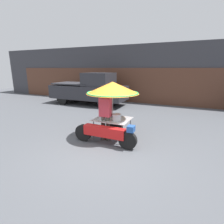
% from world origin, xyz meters
% --- Properties ---
extents(ground_plane, '(36.00, 36.00, 0.00)m').
position_xyz_m(ground_plane, '(0.00, 0.00, 0.00)').
color(ground_plane, '#4C4F54').
extents(shopfront_building, '(28.00, 2.06, 3.96)m').
position_xyz_m(shopfront_building, '(0.00, 8.72, 1.97)').
color(shopfront_building, '#38383D').
rests_on(shopfront_building, ground).
extents(vendor_motorcycle_cart, '(2.13, 1.76, 1.95)m').
position_xyz_m(vendor_motorcycle_cart, '(-0.31, 1.03, 1.50)').
color(vendor_motorcycle_cart, black).
rests_on(vendor_motorcycle_cart, ground).
extents(vendor_person, '(0.38, 0.22, 1.67)m').
position_xyz_m(vendor_person, '(-0.46, 0.83, 0.94)').
color(vendor_person, '#4C473D').
rests_on(vendor_person, ground).
extents(pickup_truck, '(5.17, 1.86, 2.10)m').
position_xyz_m(pickup_truck, '(-4.06, 5.85, 1.00)').
color(pickup_truck, black).
rests_on(pickup_truck, ground).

